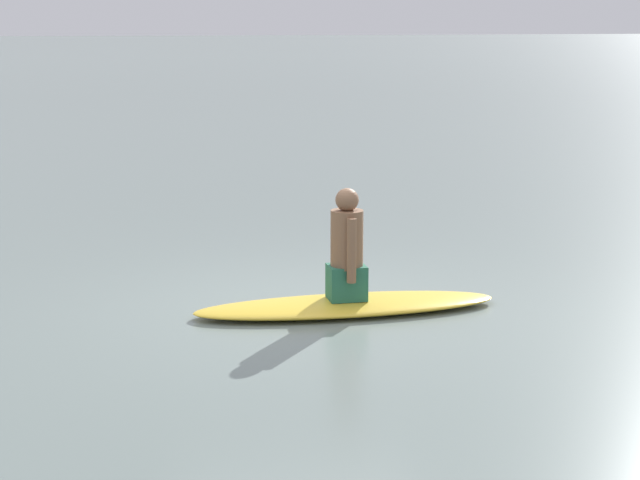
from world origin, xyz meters
The scene contains 3 objects.
ground_plane centered at (0.00, 0.00, 0.00)m, with size 400.00×400.00×0.00m, color slate.
surfboard centered at (0.29, -0.25, 0.06)m, with size 2.86×0.76×0.12m, color gold.
person_paddler centered at (0.29, -0.25, 0.59)m, with size 0.36×0.46×1.04m.
Camera 1 is at (-2.28, -9.14, 2.64)m, focal length 57.87 mm.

